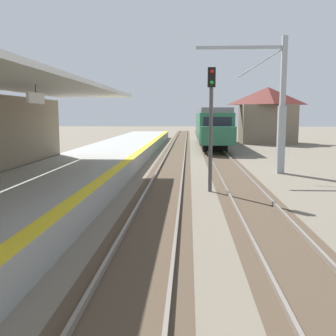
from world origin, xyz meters
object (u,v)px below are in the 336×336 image
object	(u,v)px
approaching_train	(212,125)
catenary_pylon_far_side	(277,109)
rail_signal_post	(211,116)
distant_trackside_house	(267,114)

from	to	relation	value
approaching_train	catenary_pylon_far_side	world-z (taller)	catenary_pylon_far_side
rail_signal_post	approaching_train	bearing A→B (deg)	86.66
rail_signal_post	distant_trackside_house	size ratio (longest dim) A/B	0.79
catenary_pylon_far_side	approaching_train	bearing A→B (deg)	97.47
approaching_train	distant_trackside_house	world-z (taller)	distant_trackside_house
rail_signal_post	catenary_pylon_far_side	bearing A→B (deg)	54.83
approaching_train	rail_signal_post	xyz separation A→B (m)	(-1.43, -24.54, 1.02)
rail_signal_post	catenary_pylon_far_side	world-z (taller)	catenary_pylon_far_side
rail_signal_post	catenary_pylon_far_side	xyz separation A→B (m)	(3.92, 5.57, 0.41)
rail_signal_post	distant_trackside_house	world-z (taller)	distant_trackside_house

